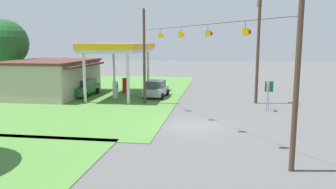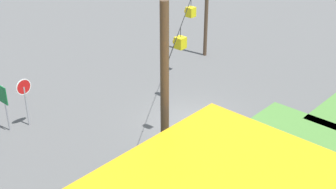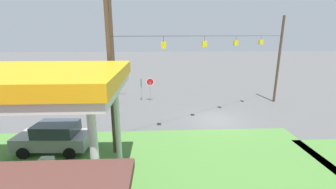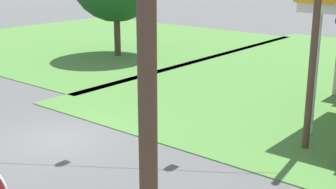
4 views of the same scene
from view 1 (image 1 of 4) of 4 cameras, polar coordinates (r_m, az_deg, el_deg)
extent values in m
plane|color=#565656|center=(22.77, 4.22, -5.39)|extent=(160.00, 160.00, 0.00)
cube|color=#4C7F38|center=(39.95, -17.79, 0.49)|extent=(36.00, 28.00, 0.04)
cube|color=silver|center=(34.91, -8.44, 7.59)|extent=(10.12, 5.39, 0.35)
cube|color=orange|center=(34.90, -8.46, 8.33)|extent=(10.32, 5.59, 0.55)
cylinder|color=silver|center=(30.22, -6.98, 2.64)|extent=(0.28, 0.28, 4.66)
cylinder|color=silver|center=(38.84, -3.47, 4.11)|extent=(0.28, 0.28, 4.66)
cylinder|color=silver|center=(31.59, -14.34, 2.71)|extent=(0.28, 0.28, 4.66)
cylinder|color=silver|center=(39.92, -9.39, 4.14)|extent=(0.28, 0.28, 4.66)
cube|color=#B2A893|center=(37.34, -19.75, 2.55)|extent=(10.13, 7.44, 3.56)
cube|color=#512D28|center=(37.19, -19.91, 5.45)|extent=(10.43, 7.74, 0.24)
cube|color=#512D28|center=(35.47, -14.05, 4.97)|extent=(9.12, 0.70, 0.20)
cube|color=gray|center=(33.71, -9.11, -0.63)|extent=(0.71, 0.56, 0.12)
cube|color=silver|center=(33.58, -9.15, 0.84)|extent=(0.55, 0.40, 1.63)
cube|color=black|center=(33.47, -8.81, 1.38)|extent=(0.39, 0.03, 0.24)
cube|color=gray|center=(36.99, -7.49, 0.26)|extent=(0.71, 0.56, 0.12)
cube|color=red|center=(36.87, -7.52, 1.60)|extent=(0.55, 0.40, 1.63)
cube|color=black|center=(36.77, -7.21, 2.10)|extent=(0.39, 0.03, 0.24)
cube|color=#9E9EA3|center=(34.09, -2.08, 0.70)|extent=(4.36, 2.08, 0.75)
cube|color=#333D47|center=(33.75, -2.19, 1.84)|extent=(2.43, 1.83, 0.69)
cylinder|color=black|center=(35.64, -3.05, 0.45)|extent=(0.69, 0.26, 0.68)
cylinder|color=black|center=(35.22, -0.07, 0.36)|extent=(0.69, 0.26, 0.68)
cylinder|color=black|center=(33.13, -4.20, -0.22)|extent=(0.69, 0.26, 0.68)
cylinder|color=black|center=(32.67, -1.01, -0.33)|extent=(0.69, 0.26, 0.68)
cube|color=#1E602D|center=(36.07, -14.51, 0.90)|extent=(5.20, 1.87, 0.79)
cube|color=#333D47|center=(36.27, -14.37, 2.07)|extent=(2.86, 1.71, 0.62)
cylinder|color=black|center=(34.30, -14.06, -0.15)|extent=(0.68, 0.22, 0.68)
cylinder|color=black|center=(35.06, -16.92, -0.08)|extent=(0.68, 0.22, 0.68)
cylinder|color=black|center=(37.26, -12.20, 0.63)|extent=(0.68, 0.22, 0.68)
cylinder|color=black|center=(37.96, -14.87, 0.68)|extent=(0.68, 0.22, 0.68)
cylinder|color=#99999E|center=(28.33, 16.84, -0.72)|extent=(0.08, 0.08, 2.10)
cylinder|color=white|center=(28.18, 16.93, 1.38)|extent=(0.80, 0.03, 0.80)
cylinder|color=red|center=(28.18, 16.93, 1.38)|extent=(0.70, 0.03, 0.70)
cylinder|color=gray|center=(29.24, 17.14, -0.14)|extent=(0.07, 0.07, 2.40)
cube|color=#146B33|center=(29.19, 17.20, 1.33)|extent=(0.04, 0.70, 0.90)
cylinder|color=#4C3828|center=(31.43, 15.43, 8.38)|extent=(0.28, 0.28, 10.95)
cylinder|color=#59595B|center=(31.97, 15.64, 14.98)|extent=(0.44, 0.44, 0.60)
cylinder|color=#4C3828|center=(15.01, 21.58, 3.31)|extent=(0.24, 0.24, 8.67)
cylinder|color=#4C3828|center=(30.19, -4.16, 6.50)|extent=(0.24, 0.24, 8.67)
cylinder|color=black|center=(22.08, 4.43, 11.87)|extent=(14.88, 10.02, 0.02)
cylinder|color=black|center=(17.61, 13.33, 11.81)|extent=(0.02, 0.02, 0.35)
cube|color=yellow|center=(17.60, 13.29, 10.59)|extent=(0.32, 0.32, 0.40)
sphere|color=red|center=(17.61, 13.85, 10.56)|extent=(0.28, 0.28, 0.28)
cylinder|color=black|center=(20.54, 6.96, 11.56)|extent=(0.02, 0.02, 0.35)
cube|color=yellow|center=(20.52, 6.94, 10.51)|extent=(0.32, 0.32, 0.40)
sphere|color=red|center=(20.52, 7.42, 10.50)|extent=(0.28, 0.28, 0.28)
cylinder|color=black|center=(23.64, 2.22, 11.28)|extent=(0.02, 0.02, 0.35)
cube|color=yellow|center=(23.63, 2.22, 10.37)|extent=(0.32, 0.32, 0.40)
sphere|color=yellow|center=(23.61, 2.63, 10.37)|extent=(0.28, 0.28, 0.28)
cylinder|color=black|center=(26.87, -1.39, 11.02)|extent=(0.02, 0.02, 0.35)
cube|color=yellow|center=(26.86, -1.38, 10.22)|extent=(0.32, 0.32, 0.40)
sphere|color=yellow|center=(26.83, -1.02, 10.22)|extent=(0.28, 0.28, 0.28)
cylinder|color=#4C3828|center=(42.47, -26.29, 2.77)|extent=(0.44, 0.44, 3.42)
sphere|color=#1E5123|center=(42.28, -26.66, 8.00)|extent=(5.42, 5.42, 5.42)
camera|label=2|loc=(40.93, -12.69, 17.52)|focal=50.00mm
camera|label=3|loc=(32.85, -27.04, 10.09)|focal=24.00mm
camera|label=4|loc=(36.47, 22.18, 9.57)|focal=50.00mm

